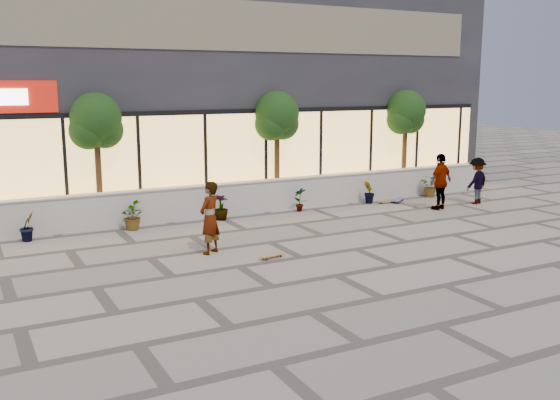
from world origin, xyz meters
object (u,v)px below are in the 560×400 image
skater_right_near (441,182)px  tree_east (406,115)px  skateboard_right_far (399,200)px  skateboard_right_near (387,201)px  skater_right_far (477,181)px  tree_mideast (277,119)px  skateboard_center (272,256)px  tree_midwest (96,124)px  skater_center (210,218)px

skater_right_near → tree_east: bearing=-122.7°
skater_right_near → skateboard_right_far: 1.92m
skateboard_right_near → skater_right_far: bearing=-19.7°
tree_mideast → skateboard_right_far: tree_mideast is taller
tree_mideast → skater_right_far: size_ratio=2.42×
skateboard_right_far → tree_mideast: bearing=121.5°
skater_right_far → skateboard_center: bearing=2.5°
tree_midwest → skateboard_right_far: (10.10, -1.50, -2.90)m
skater_center → skateboard_right_near: size_ratio=2.44×
tree_east → skateboard_right_near: 3.80m
tree_midwest → skater_right_far: bearing=-13.7°
tree_mideast → skateboard_right_far: bearing=-20.1°
tree_mideast → skater_center: 6.70m
tree_midwest → skateboard_center: (2.85, -5.80, -2.92)m
tree_midwest → skateboard_right_far: size_ratio=4.82×
tree_east → skateboard_center: tree_east is taller
skater_right_near → skateboard_center: bearing=3.8°
tree_midwest → tree_mideast: size_ratio=1.00×
tree_east → skateboard_right_far: 3.55m
tree_east → skater_right_near: tree_east is taller
skater_right_near → skater_right_far: size_ratio=1.16×
skateboard_right_far → skateboard_center: bearing=172.2°
tree_midwest → skater_right_near: (10.50, -3.17, -2.04)m
tree_mideast → skateboard_right_near: bearing=-22.7°
skater_center → skateboard_right_far: bearing=166.0°
tree_mideast → skater_right_far: 7.32m
skater_center → skateboard_center: skater_center is taller
skateboard_center → skateboard_right_far: skateboard_right_far is taller
tree_midwest → skater_right_near: 11.16m
skater_center → skateboard_right_near: 8.55m
skateboard_right_near → tree_mideast: bearing=166.2°
tree_east → skater_center: 11.07m
tree_midwest → tree_mideast: 6.00m
skateboard_right_near → skater_center: bearing=-149.1°
skater_center → skater_right_near: bearing=155.0°
skater_right_near → skater_center: bearing=-5.4°
tree_mideast → skateboard_center: (-3.15, -5.80, -2.92)m
tree_east → skater_right_far: size_ratio=2.42×
tree_midwest → skater_center: size_ratio=2.16×
skater_right_far → skateboard_center: skater_right_far is taller
tree_mideast → skateboard_right_far: (4.10, -1.50, -2.90)m
tree_midwest → skateboard_center: tree_midwest is taller
skater_right_near → skateboard_center: (-7.65, -2.63, -0.87)m
skateboard_center → skater_center: bearing=125.0°
skater_right_near → skater_right_far: bearing=170.3°
skateboard_right_far → skater_right_far: bearing=-72.5°
tree_mideast → skater_right_near: 5.87m
tree_midwest → skater_right_far: tree_midwest is taller
tree_east → skateboard_right_far: tree_east is taller
skateboard_right_far → tree_east: bearing=8.6°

